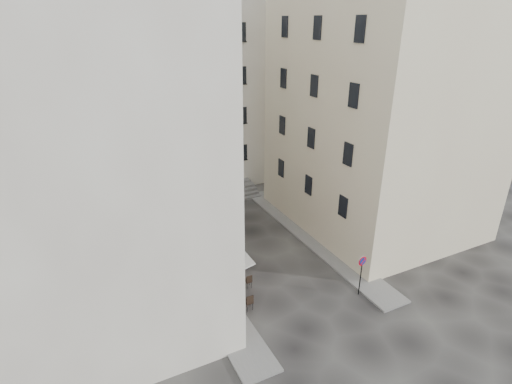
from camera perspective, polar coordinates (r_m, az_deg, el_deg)
ground at (r=26.19m, az=2.98°, el=-11.47°), size 90.00×90.00×0.00m
sidewalk_left at (r=27.81m, az=-9.38°, el=-9.35°), size 2.00×22.00×0.12m
sidewalk_right at (r=30.35m, az=7.69°, el=-6.22°), size 2.00×18.00×0.12m
building_left at (r=22.13m, az=-25.50°, el=9.01°), size 12.20×16.20×20.60m
building_right at (r=31.16m, az=17.56°, el=11.91°), size 12.20×14.20×18.60m
building_back at (r=39.27m, az=-12.11°, el=14.66°), size 18.20×10.20×18.60m
cafe_storefront at (r=24.45m, az=-7.09°, el=-9.16°), size 1.74×7.30×3.50m
stone_steps at (r=36.07m, az=-6.74°, el=-0.56°), size 9.00×3.15×0.80m
bollard_near at (r=23.99m, az=-2.80°, el=-13.64°), size 0.12×0.12×0.98m
bollard_mid at (r=26.67m, az=-5.87°, el=-9.51°), size 0.12×0.12×0.98m
bollard_far at (r=29.52m, az=-8.30°, el=-6.14°), size 0.12×0.12×0.98m
no_parking_sign at (r=24.10m, az=14.87°, el=-10.45°), size 0.60×0.11×2.62m
bistro_table_a at (r=22.94m, az=-2.27°, el=-15.70°), size 1.40×0.66×0.99m
bistro_table_b at (r=24.57m, az=-2.12°, el=-12.82°), size 1.26×0.59×0.89m
bistro_table_c at (r=25.83m, az=-4.32°, el=-10.93°), size 1.17×0.55×0.82m
bistro_table_d at (r=27.36m, az=-4.58°, el=-8.79°), size 1.17×0.55×0.82m
bistro_table_e at (r=28.25m, az=-7.92°, el=-7.79°), size 1.21×0.57×0.85m
pedestrian at (r=24.63m, az=-3.75°, el=-11.61°), size 0.75×0.69×1.71m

